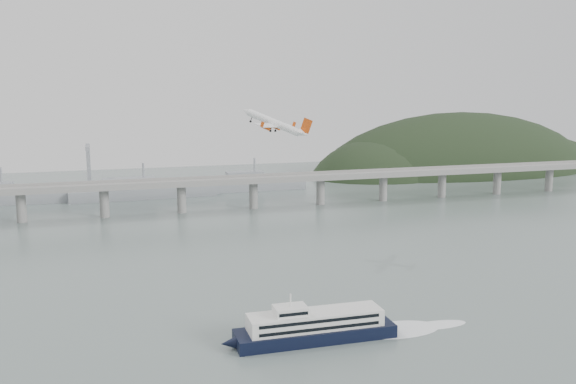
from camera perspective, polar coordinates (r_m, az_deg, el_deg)
name	(u,v)px	position (r m, az deg, el deg)	size (l,w,h in m)	color
ground	(331,307)	(237.81, 4.03, -10.72)	(900.00, 900.00, 0.00)	slate
bridge	(223,185)	(420.40, -6.06, 0.66)	(800.00, 22.00, 23.90)	gray
headland	(470,189)	(660.27, 16.68, 0.31)	(365.00, 155.00, 156.00)	black
ferry	(315,327)	(207.55, 2.57, -12.46)	(88.81, 16.25, 16.76)	black
airliner	(275,123)	(294.36, -1.20, 6.43)	(30.27, 29.73, 15.13)	white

